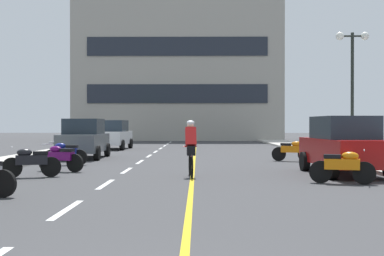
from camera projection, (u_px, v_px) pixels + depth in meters
name	position (u px, v px, depth m)	size (l,w,h in m)	color
ground_plane	(189.00, 157.00, 24.43)	(140.00, 140.00, 0.00)	#38383A
curb_left	(55.00, 153.00, 27.51)	(2.40, 72.00, 0.12)	#B7B2A8
curb_right	(325.00, 153.00, 27.35)	(2.40, 72.00, 0.12)	#B7B2A8
lane_dash_1	(67.00, 209.00, 9.46)	(0.14, 2.20, 0.01)	silver
lane_dash_2	(106.00, 184.00, 13.46)	(0.14, 2.20, 0.01)	silver
lane_dash_3	(127.00, 170.00, 17.46)	(0.14, 2.20, 0.01)	silver
lane_dash_4	(140.00, 162.00, 21.46)	(0.14, 2.20, 0.01)	silver
lane_dash_5	(149.00, 156.00, 25.46)	(0.14, 2.20, 0.01)	silver
lane_dash_6	(156.00, 152.00, 29.45)	(0.14, 2.20, 0.01)	silver
lane_dash_7	(161.00, 148.00, 33.45)	(0.14, 2.20, 0.01)	silver
lane_dash_8	(165.00, 146.00, 37.45)	(0.14, 2.20, 0.01)	silver
lane_dash_9	(168.00, 144.00, 41.45)	(0.14, 2.20, 0.01)	silver
lane_dash_10	(170.00, 142.00, 45.45)	(0.14, 2.20, 0.01)	silver
lane_dash_11	(173.00, 141.00, 49.45)	(0.14, 2.20, 0.01)	silver
centre_line_yellow	(195.00, 154.00, 27.43)	(0.12, 66.00, 0.01)	gold
office_building	(179.00, 68.00, 53.12)	(20.21, 9.58, 14.82)	#9E998E
street_lamp_mid	(352.00, 67.00, 22.64)	(1.46, 0.36, 5.51)	black
parked_car_near	(344.00, 145.00, 16.04)	(2.15, 4.31, 1.82)	black
parked_car_mid	(84.00, 138.00, 23.72)	(1.98, 4.23, 1.82)	black
parked_car_far	(113.00, 135.00, 32.37)	(2.08, 4.28, 1.82)	black
motorcycle_3	(343.00, 166.00, 13.54)	(1.65, 0.76, 0.92)	black
motorcycle_4	(31.00, 162.00, 15.16)	(1.65, 0.77, 0.92)	black
motorcycle_5	(60.00, 157.00, 17.02)	(1.63, 0.81, 0.92)	black
motorcycle_6	(65.00, 153.00, 19.69)	(1.70, 0.60, 0.92)	black
motorcycle_7	(292.00, 150.00, 21.76)	(1.65, 0.75, 0.92)	black
cyclist_rider	(191.00, 147.00, 15.33)	(0.42, 1.77, 1.71)	black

